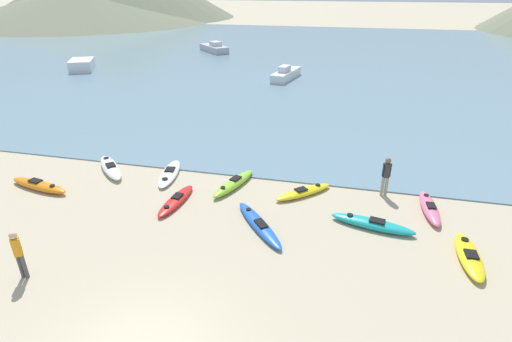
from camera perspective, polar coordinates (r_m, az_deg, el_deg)
name	(u,v)px	position (r m, az deg, el deg)	size (l,w,h in m)	color
bay_water	(318,56)	(52.06, 8.81, 15.99)	(160.00, 70.00, 0.06)	slate
far_hill_midleft	(82,3)	(104.67, -23.63, 21.13)	(57.50, 57.50, 7.98)	#6B7056
kayak_on_sand_0	(111,167)	(20.56, -20.07, 0.48)	(2.69, 2.76, 0.41)	white
kayak_on_sand_1	(303,192)	(17.29, 6.79, -2.97)	(2.46, 2.38, 0.33)	yellow
kayak_on_sand_2	(176,200)	(16.88, -11.35, -4.13)	(0.84, 2.82, 0.30)	red
kayak_on_sand_3	(234,183)	(17.83, -3.19, -1.77)	(1.48, 3.07, 0.39)	#8CCC2D
kayak_on_sand_4	(430,208)	(17.37, 23.55, -4.85)	(0.75, 2.76, 0.40)	#E5668C
kayak_on_sand_5	(372,224)	(15.58, 16.29, -7.25)	(3.16, 1.27, 0.38)	teal
kayak_on_sand_6	(39,185)	(20.08, -28.61, -1.79)	(3.27, 1.24, 0.40)	orange
kayak_on_sand_7	(259,224)	(15.02, 0.43, -7.61)	(2.61, 3.11, 0.30)	blue
kayak_on_sand_8	(170,173)	(19.27, -12.25, -0.33)	(1.31, 3.09, 0.30)	white
kayak_on_sand_9	(469,256)	(15.13, 28.16, -10.66)	(0.73, 2.68, 0.36)	yellow
person_near_foreground	(18,252)	(14.21, -30.86, -9.89)	(0.34, 0.29, 1.66)	#4C4C4C
person_near_waterline	(386,174)	(17.58, 18.10, -0.47)	(0.36, 0.26, 1.77)	gray
moored_boat_0	(82,65)	(45.93, -23.62, 13.72)	(3.48, 4.01, 1.08)	white
moored_boat_3	(286,74)	(38.42, 4.29, 13.63)	(2.17, 5.14, 1.28)	white
moored_boat_4	(214,48)	(54.35, -5.99, 17.06)	(4.88, 4.97, 1.35)	#B2B2B7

